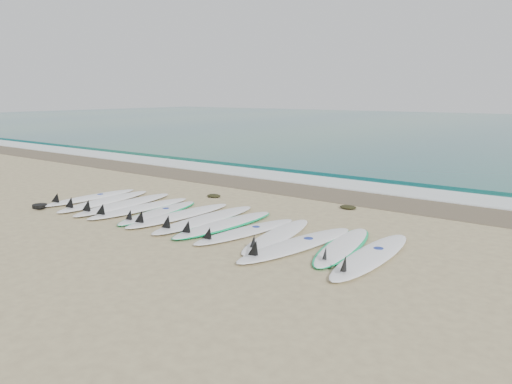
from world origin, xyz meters
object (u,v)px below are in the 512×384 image
Objects in this scene: surfboard_12 at (370,256)px; surfboard_0 at (89,197)px; surfboard_6 at (203,219)px; leash_coil at (40,206)px.

surfboard_0 is at bearing 177.56° from surfboard_12.
surfboard_6 is at bearing 176.12° from surfboard_12.
surfboard_6 is at bearing 1.58° from surfboard_0.
surfboard_12 is 7.53m from leash_coil.
surfboard_12 is (3.64, -0.11, -0.00)m from surfboard_6.
surfboard_6 is at bearing 18.83° from leash_coil.
surfboard_12 is at bearing 9.09° from leash_coil.
surfboard_0 reaches higher than leash_coil.
leash_coil is (-3.80, -1.30, -0.01)m from surfboard_6.
surfboard_12 is (7.34, -0.03, 0.01)m from surfboard_0.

